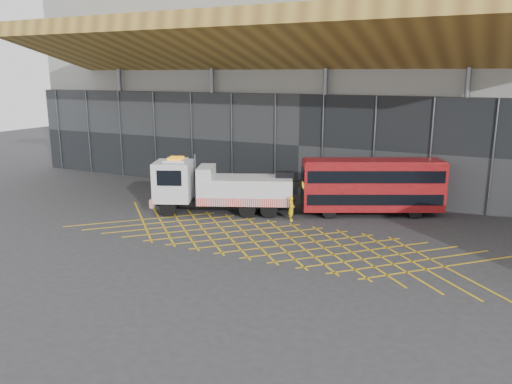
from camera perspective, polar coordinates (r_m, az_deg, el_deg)
The scene contains 6 objects.
ground_plane at distance 31.75m, azimuth -6.08°, elevation -4.23°, with size 120.00×120.00×0.00m, color #2B2A2D.
road_markings at distance 29.58m, azimuth 1.87°, elevation -5.47°, with size 26.36×7.16×0.01m.
construction_building at distance 46.24m, azimuth 8.19°, elevation 12.51°, with size 55.00×23.97×18.00m.
recovery_truck at distance 34.90m, azimuth -4.37°, elevation 0.55°, with size 11.11×6.26×3.99m.
bus_towed at distance 35.09m, azimuth 13.12°, elevation 0.84°, with size 9.53×6.15×3.89m.
worker at distance 33.21m, azimuth 4.08°, elevation -1.89°, with size 0.61×0.40×1.68m, color yellow.
Camera 1 is at (16.20, -25.58, 9.55)m, focal length 35.00 mm.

